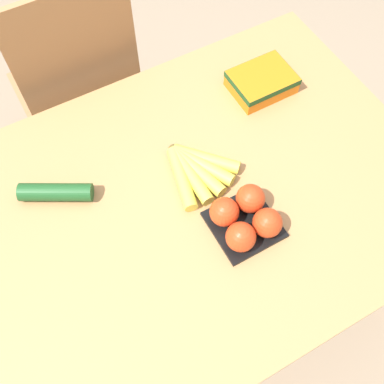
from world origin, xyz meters
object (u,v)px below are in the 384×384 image
Objects in this scene: carrot_bag at (262,81)px; cucumber_near at (56,192)px; chair at (81,92)px; banana_bunch at (195,169)px; tomato_pack at (245,218)px.

carrot_bag is 0.68m from cucumber_near.
carrot_bag is at bearing 4.68° from cucumber_near.
banana_bunch is at bearing 101.51° from chair.
chair is 0.68m from carrot_bag.
carrot_bag reaches higher than cucumber_near.
cucumber_near is (-0.36, 0.11, 0.01)m from banana_bunch.
chair reaches higher than carrot_bag.
chair is 0.67m from banana_bunch.
chair is at bearing 102.24° from banana_bunch.
chair is 0.60m from cucumber_near.
banana_bunch is 1.24× the size of tomato_pack.
carrot_bag is at bearing 27.38° from banana_bunch.
banana_bunch is at bearing -17.33° from cucumber_near.
carrot_bag reaches higher than banana_bunch.
tomato_pack is 0.47m from carrot_bag.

